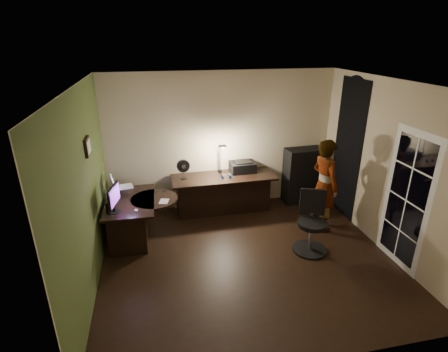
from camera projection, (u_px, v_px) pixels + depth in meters
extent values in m
cube|color=black|center=(247.00, 258.00, 5.56)|extent=(4.50, 4.00, 0.01)
cube|color=silver|center=(252.00, 83.00, 4.54)|extent=(4.50, 4.00, 0.01)
cube|color=#C1B08C|center=(222.00, 141.00, 6.87)|extent=(4.50, 0.01, 2.70)
cube|color=#C1B08C|center=(307.00, 261.00, 3.23)|extent=(4.50, 0.01, 2.70)
cube|color=#C1B08C|center=(85.00, 193.00, 4.62)|extent=(0.01, 4.00, 2.70)
cube|color=#C1B08C|center=(387.00, 168.00, 5.48)|extent=(0.01, 4.00, 2.70)
cube|color=#475927|center=(86.00, 193.00, 4.62)|extent=(0.00, 4.00, 2.70)
cube|color=black|center=(348.00, 149.00, 6.54)|extent=(0.01, 0.90, 2.60)
cube|color=white|center=(406.00, 200.00, 5.09)|extent=(0.02, 0.92, 2.10)
cube|color=black|center=(87.00, 147.00, 4.85)|extent=(0.04, 0.30, 0.25)
cube|color=black|center=(132.00, 220.00, 5.94)|extent=(0.82, 1.30, 0.74)
cube|color=black|center=(224.00, 194.00, 6.89)|extent=(2.02, 0.74, 0.75)
cube|color=black|center=(303.00, 175.00, 7.28)|extent=(0.79, 0.43, 1.15)
cube|color=silver|center=(123.00, 190.00, 6.10)|extent=(0.27, 0.24, 0.10)
cube|color=silver|center=(122.00, 181.00, 6.04)|extent=(0.40, 0.38, 0.24)
cube|color=black|center=(113.00, 203.00, 5.36)|extent=(0.20, 0.49, 0.32)
ellipsoid|color=silver|center=(136.00, 210.00, 5.44)|extent=(0.09, 0.10, 0.03)
cube|color=black|center=(164.00, 191.00, 6.17)|extent=(0.09, 0.14, 0.01)
cube|color=black|center=(131.00, 214.00, 5.35)|extent=(0.07, 0.13, 0.01)
cylinder|color=black|center=(108.00, 207.00, 5.40)|extent=(0.07, 0.07, 0.16)
cube|color=silver|center=(164.00, 201.00, 5.77)|extent=(0.19, 0.23, 0.01)
cube|color=black|center=(183.00, 169.00, 6.57)|extent=(0.26, 0.16, 0.38)
cube|color=navy|center=(226.00, 176.00, 6.64)|extent=(0.19, 0.11, 0.09)
cube|color=black|center=(242.00, 166.00, 6.94)|extent=(0.49, 0.39, 0.21)
cube|color=black|center=(220.00, 156.00, 6.79)|extent=(0.17, 0.31, 0.68)
cube|color=black|center=(312.00, 224.00, 5.56)|extent=(0.72, 0.72, 1.00)
imported|color=#D8A88C|center=(324.00, 185.00, 6.13)|extent=(0.52, 0.67, 1.68)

